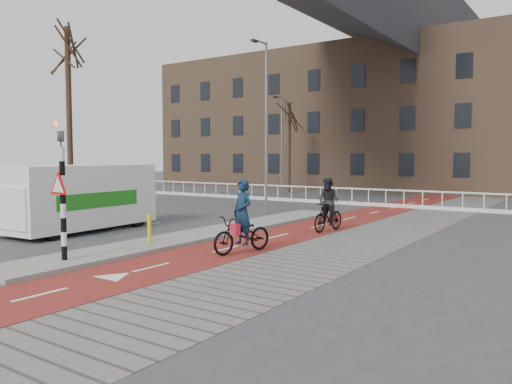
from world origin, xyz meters
The scene contains 15 objects.
ground centered at (0.00, 0.00, 0.00)m, with size 120.00×120.00×0.00m, color #38383A.
bike_lane centered at (1.50, 10.00, 0.01)m, with size 2.50×60.00×0.01m, color maroon.
sidewalk centered at (4.30, 10.00, 0.01)m, with size 3.00×60.00×0.01m, color slate.
curb_island centered at (-0.70, 4.00, 0.06)m, with size 1.80×16.00×0.12m, color gray.
traffic_signal centered at (-0.60, -2.02, 1.99)m, with size 0.80×0.80×3.68m.
bollard centered at (-0.88, 1.20, 0.55)m, with size 0.12×0.12×0.85m, color yellow.
cyclist_near centered at (2.27, 1.80, 0.71)m, with size 1.18×2.14×2.10m.
cyclist_far centered at (2.45, 6.93, 0.83)m, with size 0.91×1.89×1.98m.
van centered at (-5.28, 1.91, 1.29)m, with size 2.60×5.80×2.44m.
railing centered at (-5.00, 17.00, 0.31)m, with size 28.00×0.10×0.99m.
townhouse_row centered at (-3.00, 32.00, 7.81)m, with size 46.00×10.00×15.90m.
tree_left centered at (-12.32, 6.51, 4.73)m, with size 0.29×0.29×9.46m, color black.
tree_mid centered at (-9.18, 23.76, 3.48)m, with size 0.23×0.23×6.96m, color black.
streetlight_near centered at (-2.60, 10.46, 4.09)m, with size 0.12×0.12×8.19m, color slate.
streetlight_left centered at (-9.54, 23.25, 3.69)m, with size 0.12×0.12×7.37m, color slate.
Camera 1 is at (10.54, -9.62, 2.74)m, focal length 35.00 mm.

